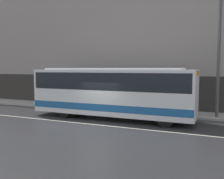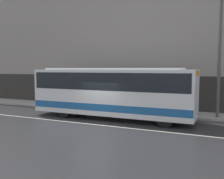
# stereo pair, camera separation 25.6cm
# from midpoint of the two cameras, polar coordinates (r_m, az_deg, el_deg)

# --- Properties ---
(ground_plane) EXTENTS (60.00, 60.00, 0.00)m
(ground_plane) POSITION_cam_midpoint_polar(r_m,az_deg,el_deg) (15.29, -4.58, -7.99)
(ground_plane) COLOR #2D2D30
(sidewalk) EXTENTS (60.00, 2.54, 0.15)m
(sidewalk) POSITION_cam_midpoint_polar(r_m,az_deg,el_deg) (19.99, 2.57, -4.71)
(sidewalk) COLOR #A09E99
(sidewalk) RESTS_ON ground_plane
(building_facade) EXTENTS (60.00, 0.35, 12.59)m
(building_facade) POSITION_cam_midpoint_polar(r_m,az_deg,el_deg) (21.22, 4.03, 12.12)
(building_facade) COLOR gray
(building_facade) RESTS_ON ground_plane
(lane_stripe) EXTENTS (54.00, 0.14, 0.01)m
(lane_stripe) POSITION_cam_midpoint_polar(r_m,az_deg,el_deg) (15.29, -4.58, -7.97)
(lane_stripe) COLOR beige
(lane_stripe) RESTS_ON ground_plane
(transit_bus) EXTENTS (10.99, 2.57, 3.42)m
(transit_bus) POSITION_cam_midpoint_polar(r_m,az_deg,el_deg) (16.81, -0.51, -0.16)
(transit_bus) COLOR white
(transit_bus) RESTS_ON ground_plane
(utility_pole_near) EXTENTS (0.20, 0.20, 8.02)m
(utility_pole_near) POSITION_cam_midpoint_polar(r_m,az_deg,el_deg) (17.91, 22.84, 6.92)
(utility_pole_near) COLOR #4C4C4F
(utility_pole_near) RESTS_ON sidewalk
(pedestrian_waiting) EXTENTS (0.36, 0.36, 1.67)m
(pedestrian_waiting) POSITION_cam_midpoint_polar(r_m,az_deg,el_deg) (20.23, -2.56, -2.17)
(pedestrian_waiting) COLOR maroon
(pedestrian_waiting) RESTS_ON sidewalk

